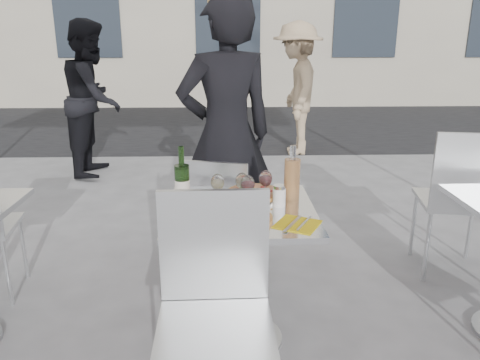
{
  "coord_description": "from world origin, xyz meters",
  "views": [
    {
      "loc": [
        -0.07,
        -2.14,
        1.56
      ],
      "look_at": [
        0.0,
        0.15,
        0.85
      ],
      "focal_mm": 35.0,
      "sensor_mm": 36.0,
      "label": 1
    }
  ],
  "objects_px": {
    "chair_far": "(220,212)",
    "wineglass_white_b": "(242,182)",
    "pizza_near": "(238,218)",
    "sugar_shaker": "(279,196)",
    "main_table": "(241,248)",
    "pizza_far": "(254,194)",
    "salad_plate": "(249,198)",
    "napkin_left": "(190,225)",
    "carafe": "(292,179)",
    "side_chair_rfar": "(462,193)",
    "pedestrian_a": "(93,99)",
    "woman_diner": "(226,136)",
    "wine_bottle": "(182,182)",
    "wineglass_red_a": "(248,185)",
    "chair_near": "(215,296)",
    "wineglass_white_a": "(217,183)",
    "wineglass_red_b": "(266,180)",
    "napkin_right": "(297,224)",
    "pedestrian_b": "(297,89)"
  },
  "relations": [
    {
      "from": "chair_far",
      "to": "wineglass_white_b",
      "type": "relative_size",
      "value": 5.46
    },
    {
      "from": "pizza_near",
      "to": "sugar_shaker",
      "type": "relative_size",
      "value": 2.96
    },
    {
      "from": "main_table",
      "to": "pizza_far",
      "type": "height_order",
      "value": "pizza_far"
    },
    {
      "from": "chair_far",
      "to": "sugar_shaker",
      "type": "relative_size",
      "value": 8.04
    },
    {
      "from": "salad_plate",
      "to": "napkin_left",
      "type": "relative_size",
      "value": 1.1
    },
    {
      "from": "pizza_far",
      "to": "carafe",
      "type": "bearing_deg",
      "value": -20.0
    },
    {
      "from": "side_chair_rfar",
      "to": "sugar_shaker",
      "type": "bearing_deg",
      "value": 35.51
    },
    {
      "from": "main_table",
      "to": "napkin_left",
      "type": "relative_size",
      "value": 3.74
    },
    {
      "from": "main_table",
      "to": "pedestrian_a",
      "type": "distance_m",
      "value": 3.64
    },
    {
      "from": "woman_diner",
      "to": "wine_bottle",
      "type": "relative_size",
      "value": 6.2
    },
    {
      "from": "carafe",
      "to": "wineglass_red_a",
      "type": "distance_m",
      "value": 0.24
    },
    {
      "from": "carafe",
      "to": "wineglass_red_a",
      "type": "relative_size",
      "value": 1.84
    },
    {
      "from": "main_table",
      "to": "wine_bottle",
      "type": "distance_m",
      "value": 0.44
    },
    {
      "from": "pedestrian_a",
      "to": "sugar_shaker",
      "type": "bearing_deg",
      "value": -152.06
    },
    {
      "from": "chair_near",
      "to": "pizza_far",
      "type": "distance_m",
      "value": 0.74
    },
    {
      "from": "pedestrian_a",
      "to": "salad_plate",
      "type": "bearing_deg",
      "value": -154.01
    },
    {
      "from": "pizza_far",
      "to": "wineglass_white_b",
      "type": "height_order",
      "value": "wineglass_white_b"
    },
    {
      "from": "pizza_far",
      "to": "wine_bottle",
      "type": "xyz_separation_m",
      "value": [
        -0.36,
        -0.09,
        0.1
      ]
    },
    {
      "from": "pizza_near",
      "to": "wineglass_white_a",
      "type": "bearing_deg",
      "value": 113.88
    },
    {
      "from": "main_table",
      "to": "sugar_shaker",
      "type": "bearing_deg",
      "value": 10.1
    },
    {
      "from": "wineglass_white_b",
      "to": "pizza_far",
      "type": "bearing_deg",
      "value": 53.48
    },
    {
      "from": "pizza_far",
      "to": "wineglass_red_b",
      "type": "xyz_separation_m",
      "value": [
        0.06,
        -0.05,
        0.09
      ]
    },
    {
      "from": "chair_far",
      "to": "woman_diner",
      "type": "xyz_separation_m",
      "value": [
        0.04,
        0.38,
        0.4
      ]
    },
    {
      "from": "chair_near",
      "to": "wineglass_red_a",
      "type": "xyz_separation_m",
      "value": [
        0.16,
        0.56,
        0.28
      ]
    },
    {
      "from": "wineglass_white_a",
      "to": "wineglass_red_a",
      "type": "relative_size",
      "value": 1.0
    },
    {
      "from": "pizza_far",
      "to": "wineglass_red_a",
      "type": "height_order",
      "value": "wineglass_red_a"
    },
    {
      "from": "pizza_near",
      "to": "wineglass_red_a",
      "type": "xyz_separation_m",
      "value": [
        0.05,
        0.19,
        0.1
      ]
    },
    {
      "from": "side_chair_rfar",
      "to": "carafe",
      "type": "distance_m",
      "value": 1.32
    },
    {
      "from": "chair_near",
      "to": "pizza_near",
      "type": "relative_size",
      "value": 3.09
    },
    {
      "from": "carafe",
      "to": "wineglass_white_a",
      "type": "height_order",
      "value": "carafe"
    },
    {
      "from": "salad_plate",
      "to": "napkin_right",
      "type": "height_order",
      "value": "salad_plate"
    },
    {
      "from": "wine_bottle",
      "to": "wineglass_white_a",
      "type": "xyz_separation_m",
      "value": [
        0.18,
        -0.01,
        -0.0
      ]
    },
    {
      "from": "chair_near",
      "to": "salad_plate",
      "type": "distance_m",
      "value": 0.63
    },
    {
      "from": "carafe",
      "to": "napkin_right",
      "type": "xyz_separation_m",
      "value": [
        -0.02,
        -0.31,
        -0.11
      ]
    },
    {
      "from": "wineglass_white_a",
      "to": "napkin_right",
      "type": "distance_m",
      "value": 0.47
    },
    {
      "from": "woman_diner",
      "to": "salad_plate",
      "type": "bearing_deg",
      "value": 78.97
    },
    {
      "from": "chair_far",
      "to": "woman_diner",
      "type": "relative_size",
      "value": 0.47
    },
    {
      "from": "side_chair_rfar",
      "to": "pedestrian_b",
      "type": "distance_m",
      "value": 3.57
    },
    {
      "from": "wine_bottle",
      "to": "carafe",
      "type": "height_order",
      "value": "wine_bottle"
    },
    {
      "from": "woman_diner",
      "to": "sugar_shaker",
      "type": "distance_m",
      "value": 0.96
    },
    {
      "from": "pedestrian_a",
      "to": "napkin_right",
      "type": "relative_size",
      "value": 7.13
    },
    {
      "from": "pizza_far",
      "to": "salad_plate",
      "type": "distance_m",
      "value": 0.13
    },
    {
      "from": "wineglass_white_b",
      "to": "napkin_left",
      "type": "distance_m",
      "value": 0.39
    },
    {
      "from": "wineglass_white_a",
      "to": "chair_far",
      "type": "bearing_deg",
      "value": 89.66
    },
    {
      "from": "carafe",
      "to": "chair_far",
      "type": "bearing_deg",
      "value": 128.39
    },
    {
      "from": "chair_far",
      "to": "sugar_shaker",
      "type": "xyz_separation_m",
      "value": [
        0.3,
        -0.54,
        0.29
      ]
    },
    {
      "from": "wineglass_white_a",
      "to": "woman_diner",
      "type": "bearing_deg",
      "value": 87.03
    },
    {
      "from": "chair_near",
      "to": "main_table",
      "type": "bearing_deg",
      "value": 75.74
    },
    {
      "from": "pizza_near",
      "to": "woman_diner",
      "type": "bearing_deg",
      "value": 92.66
    },
    {
      "from": "wineglass_white_a",
      "to": "pizza_far",
      "type": "bearing_deg",
      "value": 28.53
    }
  ]
}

